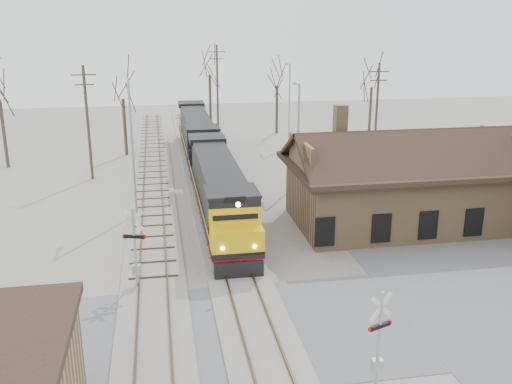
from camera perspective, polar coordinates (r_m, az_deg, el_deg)
The scene contains 19 objects.
ground at distance 26.15m, azimuth 0.02°, elevation -13.64°, with size 140.00×140.00×0.00m, color #A39D93.
road at distance 26.14m, azimuth 0.02°, elevation -13.61°, with size 60.00×9.00×0.03m, color slate.
track_main at distance 39.64m, azimuth -3.75°, elevation -2.56°, with size 3.40×90.00×0.24m.
track_siding at distance 39.45m, azimuth -10.27°, elevation -2.90°, with size 3.40×90.00×0.24m.
depot at distance 39.22m, azimuth 14.38°, elevation 0.31°, with size 15.20×9.31×7.90m.
locomotive_lead at distance 38.21m, azimuth -3.68°, elevation 0.11°, with size 2.86×19.15×4.25m.
locomotive_trailing at distance 57.00m, azimuth -5.89°, elevation 5.72°, with size 2.86×19.15×4.02m.
crossbuck_near at distance 22.24m, azimuth 12.18°, elevation -14.50°, with size 1.07×0.47×3.91m.
crossbuck_far at distance 29.69m, azimuth -11.99°, elevation -5.80°, with size 1.20×0.40×4.30m.
streetlight_a at distance 39.96m, azimuth -12.31°, elevation 5.03°, with size 0.25×2.04×9.50m.
streetlight_b at distance 46.85m, azimuth 4.21°, elevation 6.36°, with size 0.25×2.04×8.32m.
streetlight_c at distance 62.49m, azimuth 3.33°, elevation 9.24°, with size 0.25×2.04×8.68m.
utility_pole_a at distance 50.16m, azimuth -16.48°, elevation 6.84°, with size 2.00×0.24×9.65m.
utility_pole_b at distance 69.00m, azimuth -3.88°, elevation 10.39°, with size 2.00×0.24×10.31m.
utility_pole_c at distance 54.74m, azimuth 11.96°, elevation 7.85°, with size 2.00×0.24×9.43m.
tree_b at distance 58.20m, azimuth -13.22°, elevation 9.97°, with size 3.79×3.79×9.29m.
tree_c at distance 71.68m, azimuth -4.68°, elevation 12.47°, with size 4.41×4.41×10.80m.
tree_d at distance 68.18m, azimuth 2.13°, elevation 11.32°, with size 3.75×3.75×9.20m.
tree_e at distance 64.96m, azimuth 11.54°, elevation 11.08°, with size 3.99×3.99×9.79m.
Camera 1 is at (-3.90, -22.14, 13.35)m, focal length 40.00 mm.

